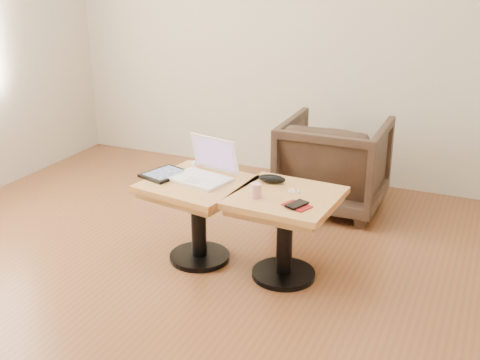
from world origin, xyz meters
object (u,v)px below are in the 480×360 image
at_px(side_table_left, 198,201).
at_px(side_table_right, 285,216).
at_px(striped_cup, 256,190).
at_px(armchair, 334,164).
at_px(laptop, 205,171).

height_order(side_table_left, side_table_right, same).
xyz_separation_m(side_table_left, striped_cup, (0.42, -0.09, 0.17)).
bearing_deg(armchair, striped_cup, 84.18).
height_order(side_table_right, armchair, armchair).
bearing_deg(laptop, side_table_left, -94.36).
bearing_deg(side_table_left, side_table_right, 10.23).
relative_size(side_table_right, striped_cup, 7.49).
relative_size(side_table_left, laptop, 1.64).
bearing_deg(striped_cup, laptop, 159.13).
bearing_deg(side_table_right, armchair, 94.95).
bearing_deg(side_table_left, striped_cup, -3.42).
relative_size(side_table_left, side_table_right, 1.08).
relative_size(side_table_left, armchair, 0.88).
distance_m(side_table_right, armchair, 1.14).
distance_m(side_table_right, laptop, 0.57).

